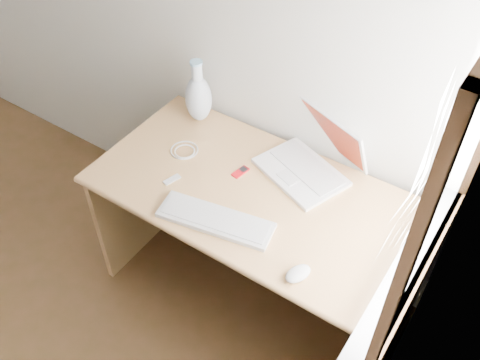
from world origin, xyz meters
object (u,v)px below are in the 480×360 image
Objects in this scene: laptop at (307,157)px; vase at (198,97)px; desk at (267,214)px; external_keyboard at (216,220)px.

vase is (-0.59, 0.01, 0.07)m from laptop.
laptop is (0.09, 0.16, 0.27)m from desk.
vase is at bearing -160.87° from laptop.
laptop reaches higher than external_keyboard.
external_keyboard is 1.51× the size of vase.
laptop is at bearing 61.26° from desk.
external_keyboard is at bearing -100.17° from desk.
desk is at bearing -98.31° from laptop.
laptop is at bearing 61.80° from external_keyboard.
desk is 0.63m from vase.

